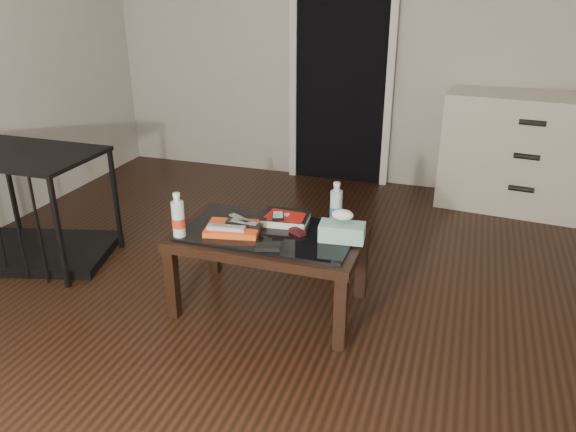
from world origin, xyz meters
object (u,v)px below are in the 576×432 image
Objects in this scene: coffee_table at (269,242)px; textbook at (286,218)px; pet_crate at (36,224)px; water_bottle_left at (178,215)px; dresser at (523,153)px; tissue_box at (342,232)px; water_bottle_right at (336,203)px.

coffee_table is 0.17m from textbook.
pet_crate reaches higher than water_bottle_left.
dresser is (1.37, 1.98, 0.05)m from coffee_table.
tissue_box reaches higher than coffee_table.
water_bottle_right is at bearing -11.50° from pet_crate.
pet_crate is 4.30× the size of water_bottle_right.
water_bottle_right is (0.31, 0.21, 0.18)m from coffee_table.
water_bottle_left is 1.00× the size of water_bottle_right.
coffee_table is at bearing -146.25° from water_bottle_right.
coffee_table is 0.41m from tissue_box.
coffee_table is 0.50m from water_bottle_left.
pet_crate reaches higher than tissue_box.
textbook is at bearing 71.17° from coffee_table.
pet_crate is 1.99m from water_bottle_right.
water_bottle_right is 0.22m from tissue_box.
water_bottle_right is (0.26, 0.07, 0.10)m from textbook.
water_bottle_right is (-1.06, -1.77, 0.13)m from dresser.
pet_crate is at bearing -176.70° from water_bottle_right.
water_bottle_left is at bearing -123.94° from dresser.
tissue_box reaches higher than textbook.
water_bottle_right is at bearing 8.73° from textbook.
textbook is 0.37m from tissue_box.
pet_crate is at bearing -142.47° from dresser.
textbook is 0.59m from water_bottle_left.
textbook is (1.69, 0.04, 0.25)m from pet_crate.
coffee_table is at bearing 25.06° from water_bottle_left.
coffee_table is 0.80× the size of dresser.
water_bottle_right is 1.03× the size of tissue_box.
pet_crate is 1.71m from textbook.
textbook is at bearing -165.33° from water_bottle_right.
water_bottle_left is (1.22, -0.29, 0.35)m from pet_crate.
textbook is 0.29m from water_bottle_right.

